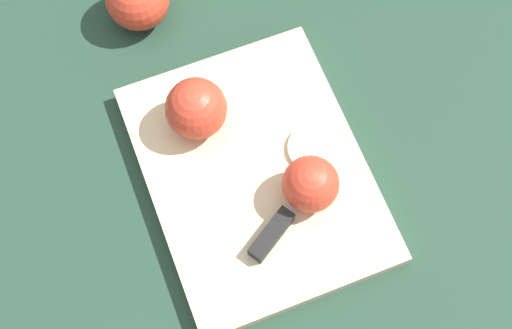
% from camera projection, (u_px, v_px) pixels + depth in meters
% --- Properties ---
extents(ground_plane, '(4.00, 4.00, 0.00)m').
position_uv_depth(ground_plane, '(256.00, 177.00, 0.87)').
color(ground_plane, '#1E3828').
extents(cutting_board, '(0.36, 0.30, 0.02)m').
position_uv_depth(cutting_board, '(256.00, 174.00, 0.86)').
color(cutting_board, '#D1B789').
rests_on(cutting_board, ground_plane).
extents(apple_half_left, '(0.07, 0.07, 0.07)m').
position_uv_depth(apple_half_left, '(196.00, 109.00, 0.84)').
color(apple_half_left, red).
rests_on(apple_half_left, cutting_board).
extents(apple_half_right, '(0.07, 0.07, 0.07)m').
position_uv_depth(apple_half_right, '(310.00, 184.00, 0.81)').
color(apple_half_right, red).
rests_on(apple_half_right, cutting_board).
extents(knife, '(0.07, 0.14, 0.02)m').
position_uv_depth(knife, '(276.00, 229.00, 0.82)').
color(knife, silver).
rests_on(knife, cutting_board).
extents(apple_slice, '(0.06, 0.06, 0.01)m').
position_uv_depth(apple_slice, '(314.00, 148.00, 0.86)').
color(apple_slice, beige).
rests_on(apple_slice, cutting_board).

